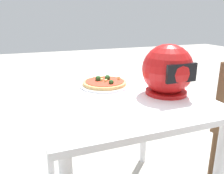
{
  "coord_description": "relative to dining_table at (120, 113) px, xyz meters",
  "views": [
    {
      "loc": [
        0.47,
        1.1,
        1.17
      ],
      "look_at": [
        0.01,
        -0.1,
        0.77
      ],
      "focal_mm": 37.15,
      "sensor_mm": 36.0,
      "label": 1
    }
  ],
  "objects": [
    {
      "name": "dining_table",
      "position": [
        0.0,
        0.0,
        0.0
      ],
      "size": [
        0.86,
        0.88,
        0.75
      ],
      "color": "white",
      "rests_on": "ground"
    },
    {
      "name": "pizza_plate",
      "position": [
        0.02,
        -0.19,
        0.11
      ],
      "size": [
        0.3,
        0.3,
        0.01
      ],
      "primitive_type": "cylinder",
      "color": "white",
      "rests_on": "dining_table"
    },
    {
      "name": "pizza",
      "position": [
        0.02,
        -0.19,
        0.13
      ],
      "size": [
        0.27,
        0.27,
        0.05
      ],
      "color": "tan",
      "rests_on": "pizza_plate"
    },
    {
      "name": "motorcycle_helmet",
      "position": [
        -0.25,
        0.07,
        0.24
      ],
      "size": [
        0.28,
        0.28,
        0.28
      ],
      "color": "#B21414",
      "rests_on": "dining_table"
    }
  ]
}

